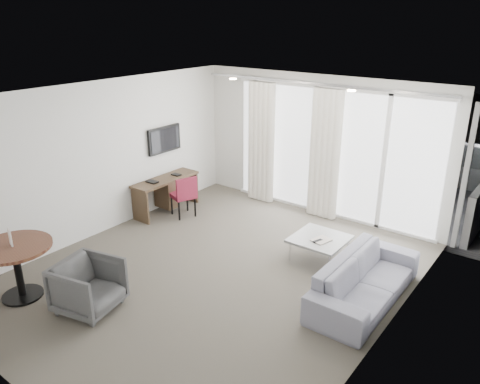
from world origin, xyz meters
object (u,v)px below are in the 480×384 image
Objects in this scene: tub_armchair at (88,286)px; coffee_table at (319,248)px; desk_chair at (183,196)px; rattan_chair_a at (370,178)px; round_table at (18,271)px; desk at (166,195)px; rattan_chair_b at (431,181)px; sofa at (365,280)px.

tub_armchair is 3.45m from coffee_table.
rattan_chair_a is at bearing 73.17° from desk_chair.
desk_chair is 0.83× the size of round_table.
desk is at bearing -178.66° from coffee_table.
rattan_chair_b is at bearing 64.05° from round_table.
desk is 1.66× the size of rattan_chair_b.
rattan_chair_a is at bearing 98.65° from coffee_table.
desk_chair is at bearing 4.01° from desk.
sofa is (4.29, -0.56, -0.03)m from desk.
tub_armchair is at bearing -120.03° from coffee_table.
rattan_chair_a is at bearing 70.72° from round_table.
round_table is 1.06m from tub_armchair.
coffee_table is 0.39× the size of sofa.
tub_armchair is 0.93× the size of coffee_table.
desk is at bearing 82.54° from sofa.
desk is 4.33m from sofa.
sofa is at bearing -67.04° from rattan_chair_b.
coffee_table is 3.59m from rattan_chair_b.
desk_chair is at bearing 81.33° from sofa.
tub_armchair reaches higher than sofa.
coffee_table is (2.86, 0.05, -0.22)m from desk_chair.
rattan_chair_a reaches higher than tub_armchair.
round_table is at bearing 98.30° from tub_armchair.
rattan_chair_a is 0.91× the size of rattan_chair_b.
sofa is at bearing -7.46° from desk.
coffee_table is at bearing -82.53° from rattan_chair_b.
tub_armchair reaches higher than coffee_table.
rattan_chair_b is (-0.38, 4.16, 0.13)m from sofa.
tub_armchair is 6.17m from rattan_chair_a.
round_table reaches higher than desk.
round_table reaches higher than tub_armchair.
desk is 1.89× the size of tub_armchair.
desk_chair is at bearing 8.31° from tub_armchair.
sofa reaches higher than coffee_table.
round_table and rattan_chair_a have the same top height.
desk_chair is 4.99m from rattan_chair_b.
rattan_chair_b is (1.10, 0.46, 0.04)m from rattan_chair_a.
tub_armchair is at bearing 21.09° from round_table.
rattan_chair_a is at bearing 48.18° from desk.
desk_chair is 2.87m from coffee_table.
coffee_table is 1.04× the size of rattan_chair_a.
tub_armchair is 3.61m from sofa.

